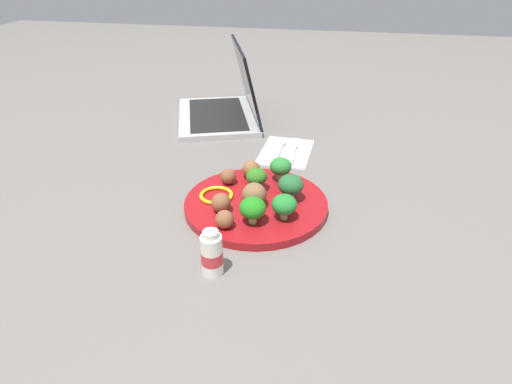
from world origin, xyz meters
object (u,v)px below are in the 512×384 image
(napkin, at_px, (286,151))
(pepper_ring_far_rim, at_px, (217,194))
(broccoli_floret_near_rim, at_px, (281,167))
(meatball_mid_right, at_px, (251,170))
(meatball_near_rim, at_px, (221,203))
(knife, at_px, (293,149))
(fork, at_px, (279,148))
(meatball_mid_left, at_px, (254,195))
(yogurt_bottle, at_px, (212,254))
(broccoli_floret_mid_right, at_px, (291,185))
(broccoli_floret_back_right, at_px, (257,177))
(broccoli_floret_mid_left, at_px, (284,205))
(meatball_center, at_px, (228,176))
(plate, at_px, (256,204))
(laptop, at_px, (226,106))
(broccoli_floret_back_left, at_px, (253,208))
(meatball_far_rim, at_px, (225,219))

(napkin, bearing_deg, pepper_ring_far_rim, 158.62)
(broccoli_floret_near_rim, height_order, meatball_mid_right, broccoli_floret_near_rim)
(meatball_near_rim, height_order, knife, meatball_near_rim)
(napkin, xyz_separation_m, fork, (0.01, 0.02, 0.00))
(meatball_mid_left, distance_m, yogurt_bottle, 0.19)
(broccoli_floret_mid_right, bearing_deg, meatball_mid_right, 51.77)
(broccoli_floret_back_right, height_order, pepper_ring_far_rim, broccoli_floret_back_right)
(broccoli_floret_near_rim, height_order, meatball_near_rim, broccoli_floret_near_rim)
(broccoli_floret_mid_right, relative_size, meatball_near_rim, 1.43)
(broccoli_floret_mid_left, xyz_separation_m, meatball_center, (0.11, 0.13, -0.01))
(meatball_mid_left, xyz_separation_m, napkin, (0.29, -0.02, -0.04))
(plate, height_order, laptop, laptop)
(broccoli_floret_back_right, height_order, broccoli_floret_back_left, broccoli_floret_back_left)
(broccoli_floret_mid_left, relative_size, broccoli_floret_near_rim, 0.96)
(plate, bearing_deg, meatball_near_rim, 130.85)
(plate, bearing_deg, meatball_far_rim, 159.39)
(broccoli_floret_near_rim, bearing_deg, plate, 160.20)
(meatball_near_rim, bearing_deg, meatball_mid_left, -60.75)
(broccoli_floret_back_left, xyz_separation_m, broccoli_floret_near_rim, (0.17, -0.03, 0.00))
(meatball_near_rim, relative_size, napkin, 0.22)
(plate, height_order, meatball_mid_right, meatball_mid_right)
(knife, distance_m, laptop, 0.30)
(pepper_ring_far_rim, height_order, laptop, laptop)
(plate, height_order, broccoli_floret_back_left, broccoli_floret_back_left)
(broccoli_floret_back_left, bearing_deg, plate, 6.48)
(yogurt_bottle, bearing_deg, broccoli_floret_near_rim, -12.28)
(broccoli_floret_back_right, distance_m, meatball_near_rim, 0.11)
(broccoli_floret_mid_right, bearing_deg, meatball_near_rim, 119.25)
(meatball_mid_left, bearing_deg, broccoli_floret_mid_left, -117.71)
(knife, bearing_deg, broccoli_floret_mid_right, -174.77)
(broccoli_floret_back_right, xyz_separation_m, laptop, (0.42, 0.17, -0.01))
(broccoli_floret_mid_right, relative_size, meatball_center, 1.60)
(pepper_ring_far_rim, xyz_separation_m, napkin, (0.26, -0.10, -0.02))
(meatball_mid_right, xyz_separation_m, fork, (0.18, -0.03, -0.03))
(meatball_far_rim, height_order, meatball_mid_left, meatball_mid_left)
(meatball_mid_right, distance_m, fork, 0.19)
(broccoli_floret_back_right, height_order, meatball_mid_right, broccoli_floret_back_right)
(plate, xyz_separation_m, broccoli_floret_near_rim, (0.09, -0.03, 0.04))
(meatball_center, bearing_deg, meatball_near_rim, -172.94)
(pepper_ring_far_rim, distance_m, laptop, 0.47)
(meatball_near_rim, relative_size, yogurt_bottle, 0.47)
(broccoli_floret_back_right, relative_size, fork, 0.39)
(broccoli_floret_back_right, xyz_separation_m, broccoli_floret_mid_right, (-0.02, -0.07, 0.00))
(broccoli_floret_back_right, bearing_deg, meatball_mid_left, -173.91)
(yogurt_bottle, height_order, laptop, laptop)
(meatball_mid_right, bearing_deg, napkin, -16.44)
(meatball_far_rim, distance_m, laptop, 0.58)
(laptop, bearing_deg, meatball_center, -164.64)
(meatball_far_rim, xyz_separation_m, laptop, (0.56, 0.15, 0.01))
(broccoli_floret_back_right, bearing_deg, broccoli_floret_near_rim, -39.00)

